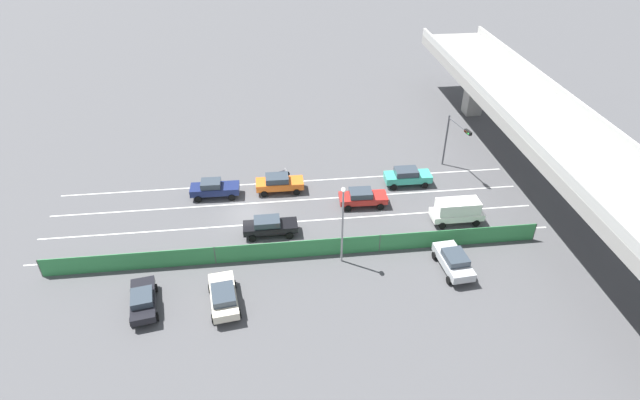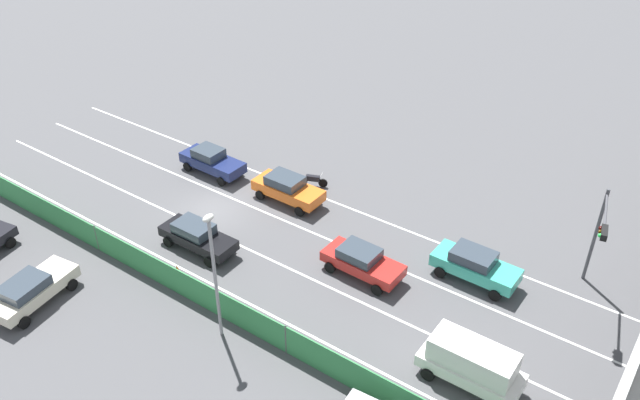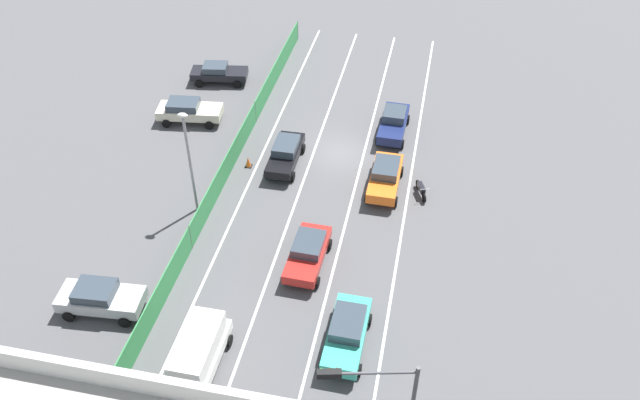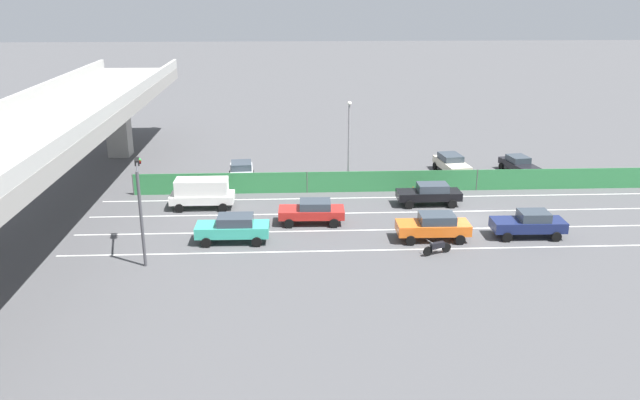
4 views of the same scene
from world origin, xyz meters
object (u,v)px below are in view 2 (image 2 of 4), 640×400
motorcycle (313,180)px  traffic_cone (177,271)px  car_taxi_orange (287,188)px  car_van_white (472,362)px  traffic_light (599,232)px  car_sedan_black (197,235)px  parked_sedan_cream (31,289)px  car_sedan_red (362,261)px  car_sedan_navy (212,160)px  car_taxi_teal (475,265)px  street_lamp (214,265)px

motorcycle → traffic_cone: (11.54, -0.67, -0.11)m
traffic_cone → car_taxi_orange: bearing=177.6°
car_van_white → traffic_light: traffic_light is taller
car_sedan_black → parked_sedan_cream: 8.92m
car_sedan_red → traffic_cone: size_ratio=6.08×
car_sedan_navy → car_taxi_teal: bearing=89.9°
car_sedan_navy → traffic_cone: (8.99, 5.85, -0.58)m
motorcycle → traffic_cone: motorcycle is taller
car_sedan_red → car_taxi_teal: (-3.10, 5.11, 0.06)m
car_sedan_red → car_sedan_navy: size_ratio=0.96×
traffic_light → street_lamp: (12.95, -13.36, 0.23)m
motorcycle → street_lamp: 14.54m
car_taxi_orange → car_sedan_black: car_taxi_orange is taller
car_sedan_navy → parked_sedan_cream: bearing=5.6°
car_sedan_red → traffic_cone: (5.86, -8.00, -0.55)m
car_taxi_teal → street_lamp: size_ratio=0.66×
traffic_cone → street_lamp: bearing=69.2°
car_taxi_orange → motorcycle: (-2.34, 0.28, -0.49)m
car_sedan_navy → traffic_cone: size_ratio=6.31×
car_sedan_red → car_taxi_teal: 5.97m
car_van_white → car_taxi_teal: size_ratio=0.99×
traffic_light → traffic_cone: (11.10, -18.22, -3.69)m
car_taxi_teal → traffic_cone: car_taxi_teal is taller
car_taxi_teal → motorcycle: car_taxi_teal is taller
traffic_light → traffic_cone: 21.65m
car_sedan_red → traffic_cone: car_sedan_red is taller
parked_sedan_cream → car_taxi_teal: bearing=130.1°
car_taxi_teal → traffic_cone: 15.89m
car_van_white → street_lamp: (4.17, -11.03, 3.03)m
car_van_white → car_sedan_navy: (-6.67, -21.73, -0.31)m
car_taxi_orange → car_sedan_black: bearing=-9.7°
car_van_white → traffic_light: size_ratio=0.81×
traffic_light → street_lamp: bearing=-45.9°
traffic_cone → traffic_light: bearing=121.3°
car_sedan_navy → parked_sedan_cream: car_sedan_navy is taller
car_taxi_orange → car_van_white: car_van_white is taller
car_sedan_red → car_sedan_black: 9.45m
car_sedan_black → car_taxi_teal: bearing=115.3°
car_sedan_navy → parked_sedan_cream: (14.75, 1.45, -0.01)m
traffic_cone → car_sedan_navy: bearing=-147.0°
car_sedan_red → traffic_light: bearing=117.2°
car_taxi_teal → car_sedan_black: bearing=-64.7°
parked_sedan_cream → street_lamp: bearing=112.9°
car_sedan_red → car_sedan_black: bearing=-68.4°
car_taxi_orange → car_van_white: 16.96m
car_van_white → parked_sedan_cream: 21.84m
motorcycle → car_taxi_orange: bearing=-6.8°
car_taxi_teal → parked_sedan_cream: car_taxi_teal is taller
car_sedan_red → motorcycle: size_ratio=2.43×
car_van_white → traffic_cone: bearing=-81.7°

